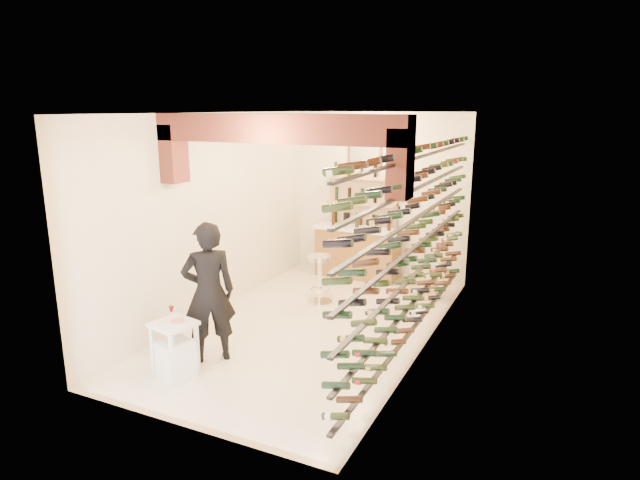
{
  "coord_description": "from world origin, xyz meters",
  "views": [
    {
      "loc": [
        3.45,
        -6.96,
        3.27
      ],
      "look_at": [
        0.0,
        0.3,
        1.3
      ],
      "focal_mm": 30.34,
      "sensor_mm": 36.0,
      "label": 1
    }
  ],
  "objects_px": {
    "tasting_table": "(174,332)",
    "white_stool": "(176,360)",
    "crate_lower": "(423,289)",
    "wine_rack": "(413,239)",
    "chrome_barstool": "(320,276)",
    "back_counter": "(357,251)",
    "person": "(209,292)"
  },
  "relations": [
    {
      "from": "tasting_table",
      "to": "white_stool",
      "type": "distance_m",
      "value": 0.35
    },
    {
      "from": "wine_rack",
      "to": "person",
      "type": "distance_m",
      "value": 2.81
    },
    {
      "from": "white_stool",
      "to": "crate_lower",
      "type": "height_order",
      "value": "white_stool"
    },
    {
      "from": "tasting_table",
      "to": "back_counter",
      "type": "bearing_deg",
      "value": 95.45
    },
    {
      "from": "crate_lower",
      "to": "chrome_barstool",
      "type": "bearing_deg",
      "value": -145.18
    },
    {
      "from": "tasting_table",
      "to": "white_stool",
      "type": "relative_size",
      "value": 1.74
    },
    {
      "from": "wine_rack",
      "to": "chrome_barstool",
      "type": "bearing_deg",
      "value": 152.15
    },
    {
      "from": "wine_rack",
      "to": "white_stool",
      "type": "distance_m",
      "value": 3.45
    },
    {
      "from": "person",
      "to": "crate_lower",
      "type": "distance_m",
      "value": 4.17
    },
    {
      "from": "back_counter",
      "to": "chrome_barstool",
      "type": "xyz_separation_m",
      "value": [
        -0.02,
        -1.67,
        -0.05
      ]
    },
    {
      "from": "back_counter",
      "to": "tasting_table",
      "type": "distance_m",
      "value": 4.77
    },
    {
      "from": "wine_rack",
      "to": "tasting_table",
      "type": "height_order",
      "value": "wine_rack"
    },
    {
      "from": "wine_rack",
      "to": "chrome_barstool",
      "type": "relative_size",
      "value": 6.78
    },
    {
      "from": "person",
      "to": "chrome_barstool",
      "type": "height_order",
      "value": "person"
    },
    {
      "from": "back_counter",
      "to": "crate_lower",
      "type": "relative_size",
      "value": 3.66
    },
    {
      "from": "chrome_barstool",
      "to": "crate_lower",
      "type": "relative_size",
      "value": 1.81
    },
    {
      "from": "person",
      "to": "white_stool",
      "type": "bearing_deg",
      "value": 37.96
    },
    {
      "from": "back_counter",
      "to": "person",
      "type": "xyz_separation_m",
      "value": [
        -0.41,
        -4.22,
        0.41
      ]
    },
    {
      "from": "white_stool",
      "to": "chrome_barstool",
      "type": "bearing_deg",
      "value": 81.6
    },
    {
      "from": "tasting_table",
      "to": "crate_lower",
      "type": "height_order",
      "value": "tasting_table"
    },
    {
      "from": "wine_rack",
      "to": "white_stool",
      "type": "xyz_separation_m",
      "value": [
        -2.32,
        -2.19,
        -1.31
      ]
    },
    {
      "from": "back_counter",
      "to": "white_stool",
      "type": "distance_m",
      "value": 4.87
    },
    {
      "from": "white_stool",
      "to": "wine_rack",
      "type": "bearing_deg",
      "value": 43.25
    },
    {
      "from": "tasting_table",
      "to": "white_stool",
      "type": "xyz_separation_m",
      "value": [
        0.09,
        -0.09,
        -0.32
      ]
    },
    {
      "from": "chrome_barstool",
      "to": "wine_rack",
      "type": "bearing_deg",
      "value": -27.85
    },
    {
      "from": "crate_lower",
      "to": "back_counter",
      "type": "bearing_deg",
      "value": 158.1
    },
    {
      "from": "back_counter",
      "to": "tasting_table",
      "type": "bearing_deg",
      "value": -96.96
    },
    {
      "from": "wine_rack",
      "to": "crate_lower",
      "type": "bearing_deg",
      "value": 99.09
    },
    {
      "from": "tasting_table",
      "to": "white_stool",
      "type": "height_order",
      "value": "tasting_table"
    },
    {
      "from": "white_stool",
      "to": "tasting_table",
      "type": "bearing_deg",
      "value": 132.19
    },
    {
      "from": "person",
      "to": "tasting_table",
      "type": "bearing_deg",
      "value": 27.57
    },
    {
      "from": "person",
      "to": "chrome_barstool",
      "type": "xyz_separation_m",
      "value": [
        0.39,
        2.56,
        -0.45
      ]
    }
  ]
}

